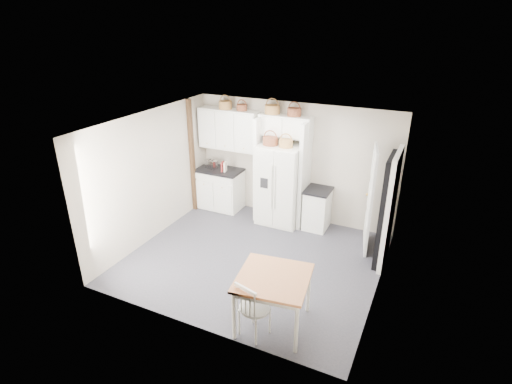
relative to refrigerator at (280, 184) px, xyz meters
The scene contains 28 objects.
floor 1.86m from the refrigerator, 84.73° to the right, with size 4.50×4.50×0.00m, color #323138.
ceiling 2.37m from the refrigerator, 84.73° to the right, with size 4.50×4.50×0.00m, color white.
wall_back 0.58m from the refrigerator, 68.19° to the left, with size 4.50×4.50×0.00m, color #B2AA9C.
wall_left 2.69m from the refrigerator, 142.27° to the right, with size 4.00×4.00×0.00m, color #B2AA9C.
wall_right 2.93m from the refrigerator, 34.10° to the right, with size 4.00×4.00×0.00m, color #B2AA9C.
refrigerator is the anchor object (origin of this frame).
base_cab_left 1.60m from the refrigerator, behind, with size 1.00×0.63×0.93m, color white.
base_cab_right 0.95m from the refrigerator, ahead, with size 0.48×0.58×0.85m, color white.
dining_table 3.32m from the refrigerator, 69.54° to the right, with size 1.00×1.00×0.84m, color #A75829.
windsor_chair 3.54m from the refrigerator, 73.60° to the right, with size 0.45×0.41×0.91m, color white.
counter_left 1.55m from the refrigerator, behind, with size 1.04×0.67×0.04m, color black.
counter_right 0.83m from the refrigerator, ahead, with size 0.52×0.62×0.04m, color black.
toaster 1.76m from the refrigerator, behind, with size 0.29×0.17×0.20m, color silver.
cookbook_red 1.44m from the refrigerator, behind, with size 0.03×0.15×0.22m, color maroon.
cookbook_cream 1.37m from the refrigerator, behind, with size 0.03×0.15×0.22m, color #F7E4CC.
basket_upper_b 2.11m from the refrigerator, behind, with size 0.29×0.29×0.17m, color #A18040.
basket_upper_c 1.85m from the refrigerator, 168.61° to the left, with size 0.23×0.23×0.13m, color #532911.
basket_bridge_a 1.60m from the refrigerator, 146.32° to the left, with size 0.32×0.32×0.18m, color #A18040.
basket_bridge_b 1.57m from the refrigerator, 49.02° to the left, with size 0.29×0.29×0.16m, color #532911.
basket_fridge_a 1.00m from the refrigerator, 154.46° to the right, with size 0.32×0.32×0.17m, color #532911.
basket_fridge_b 0.98m from the refrigerator, 36.62° to the right, with size 0.29×0.29×0.15m, color #A18040.
upper_cabinet 1.70m from the refrigerator, behind, with size 1.40×0.34×0.90m, color white.
bridge_cabinet 1.26m from the refrigerator, 90.00° to the left, with size 1.12×0.34×0.45m, color white.
fridge_panel_left 0.58m from the refrigerator, behind, with size 0.08×0.60×2.30m, color white.
fridge_panel_right 0.58m from the refrigerator, ahead, with size 0.08×0.60×2.30m, color white.
trim_post 2.11m from the refrigerator, behind, with size 0.09×0.09×2.60m, color black.
doorway_void 2.40m from the refrigerator, 15.14° to the right, with size 0.18×0.85×2.05m, color black.
door_slab 1.98m from the refrigerator, ahead, with size 0.80×0.04×2.05m, color white.
Camera 1 is at (2.77, -5.77, 4.20)m, focal length 28.00 mm.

